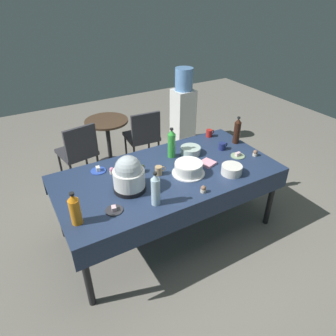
# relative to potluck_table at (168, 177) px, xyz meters

# --- Properties ---
(ground) EXTENTS (9.00, 9.00, 0.00)m
(ground) POSITION_rel_potluck_table_xyz_m (0.00, 0.00, -0.69)
(ground) COLOR slate
(potluck_table) EXTENTS (2.20, 1.10, 0.75)m
(potluck_table) POSITION_rel_potluck_table_xyz_m (0.00, 0.00, 0.00)
(potluck_table) COLOR navy
(potluck_table) RESTS_ON ground
(frosted_layer_cake) EXTENTS (0.32, 0.32, 0.12)m
(frosted_layer_cake) POSITION_rel_potluck_table_xyz_m (0.16, -0.12, 0.12)
(frosted_layer_cake) COLOR silver
(frosted_layer_cake) RESTS_ON potluck_table
(slow_cooker) EXTENTS (0.30, 0.30, 0.34)m
(slow_cooker) POSITION_rel_potluck_table_xyz_m (-0.44, -0.08, 0.22)
(slow_cooker) COLOR black
(slow_cooker) RESTS_ON potluck_table
(glass_salad_bowl) EXTENTS (0.22, 0.22, 0.08)m
(glass_salad_bowl) POSITION_rel_potluck_table_xyz_m (0.40, 0.21, 0.10)
(glass_salad_bowl) COLOR #B2C6BC
(glass_salad_bowl) RESTS_ON potluck_table
(ceramic_snack_bowl) EXTENTS (0.20, 0.20, 0.09)m
(ceramic_snack_bowl) POSITION_rel_potluck_table_xyz_m (0.53, -0.33, 0.11)
(ceramic_snack_bowl) COLOR silver
(ceramic_snack_bowl) RESTS_ON potluck_table
(dessert_plate_cobalt) EXTENTS (0.15, 0.15, 0.05)m
(dessert_plate_cobalt) POSITION_rel_potluck_table_xyz_m (-0.59, 0.37, 0.07)
(dessert_plate_cobalt) COLOR #2D4CB2
(dessert_plate_cobalt) RESTS_ON potluck_table
(dessert_plate_charcoal) EXTENTS (0.15, 0.15, 0.04)m
(dessert_plate_charcoal) POSITION_rel_potluck_table_xyz_m (-0.68, -0.29, 0.07)
(dessert_plate_charcoal) COLOR #2D2D33
(dessert_plate_charcoal) RESTS_ON potluck_table
(dessert_plate_sage) EXTENTS (0.15, 0.15, 0.05)m
(dessert_plate_sage) POSITION_rel_potluck_table_xyz_m (0.81, -0.10, 0.07)
(dessert_plate_sage) COLOR #8CA87F
(dessert_plate_sage) RESTS_ON potluck_table
(cupcake_vanilla) EXTENTS (0.05, 0.05, 0.07)m
(cupcake_vanilla) POSITION_rel_potluck_table_xyz_m (-0.49, 0.26, 0.09)
(cupcake_vanilla) COLOR beige
(cupcake_vanilla) RESTS_ON potluck_table
(cupcake_mint) EXTENTS (0.05, 0.05, 0.07)m
(cupcake_mint) POSITION_rel_potluck_table_xyz_m (0.11, -0.44, 0.09)
(cupcake_mint) COLOR beige
(cupcake_mint) RESTS_ON potluck_table
(cupcake_cocoa) EXTENTS (0.05, 0.05, 0.07)m
(cupcake_cocoa) POSITION_rel_potluck_table_xyz_m (0.98, -0.18, 0.09)
(cupcake_cocoa) COLOR beige
(cupcake_cocoa) RESTS_ON potluck_table
(soda_bottle_water) EXTENTS (0.08, 0.08, 0.32)m
(soda_bottle_water) POSITION_rel_potluck_table_xyz_m (-0.33, -0.38, 0.21)
(soda_bottle_water) COLOR silver
(soda_bottle_water) RESTS_ON potluck_table
(soda_bottle_cola) EXTENTS (0.08, 0.08, 0.32)m
(soda_bottle_cola) POSITION_rel_potluck_table_xyz_m (1.01, 0.16, 0.21)
(soda_bottle_cola) COLOR #33190F
(soda_bottle_cola) RESTS_ON potluck_table
(soda_bottle_lime_soda) EXTENTS (0.08, 0.08, 0.33)m
(soda_bottle_lime_soda) POSITION_rel_potluck_table_xyz_m (0.19, 0.26, 0.22)
(soda_bottle_lime_soda) COLOR green
(soda_bottle_lime_soda) RESTS_ON potluck_table
(soda_bottle_orange_juice) EXTENTS (0.09, 0.09, 0.29)m
(soda_bottle_orange_juice) POSITION_rel_potluck_table_xyz_m (-0.98, -0.28, 0.20)
(soda_bottle_orange_juice) COLOR orange
(soda_bottle_orange_juice) RESTS_ON potluck_table
(coffee_mug_olive) EXTENTS (0.11, 0.07, 0.08)m
(coffee_mug_olive) POSITION_rel_potluck_table_xyz_m (-0.25, 0.15, 0.10)
(coffee_mug_olive) COLOR olive
(coffee_mug_olive) RESTS_ON potluck_table
(coffee_mug_tan) EXTENTS (0.11, 0.07, 0.09)m
(coffee_mug_tan) POSITION_rel_potluck_table_xyz_m (-0.09, 0.01, 0.11)
(coffee_mug_tan) COLOR tan
(coffee_mug_tan) RESTS_ON potluck_table
(coffee_mug_red) EXTENTS (0.11, 0.07, 0.09)m
(coffee_mug_red) POSITION_rel_potluck_table_xyz_m (0.84, 0.45, 0.11)
(coffee_mug_red) COLOR #B2231E
(coffee_mug_red) RESTS_ON potluck_table
(coffee_mug_navy) EXTENTS (0.12, 0.08, 0.08)m
(coffee_mug_navy) POSITION_rel_potluck_table_xyz_m (0.76, 0.11, 0.10)
(coffee_mug_navy) COLOR navy
(coffee_mug_navy) RESTS_ON potluck_table
(paper_napkin_stack) EXTENTS (0.17, 0.17, 0.02)m
(paper_napkin_stack) POSITION_rel_potluck_table_xyz_m (0.43, -0.07, 0.07)
(paper_napkin_stack) COLOR pink
(paper_napkin_stack) RESTS_ON potluck_table
(maroon_chair_left) EXTENTS (0.51, 0.51, 0.85)m
(maroon_chair_left) POSITION_rel_potluck_table_xyz_m (-0.54, 1.40, -0.20)
(maroon_chair_left) COLOR #333338
(maroon_chair_left) RESTS_ON ground
(maroon_chair_right) EXTENTS (0.47, 0.47, 0.85)m
(maroon_chair_right) POSITION_rel_potluck_table_xyz_m (0.39, 1.40, -0.20)
(maroon_chair_right) COLOR #333338
(maroon_chair_right) RESTS_ON ground
(round_cafe_table) EXTENTS (0.60, 0.60, 0.72)m
(round_cafe_table) POSITION_rel_potluck_table_xyz_m (-0.05, 1.63, -0.19)
(round_cafe_table) COLOR #473323
(round_cafe_table) RESTS_ON ground
(water_cooler) EXTENTS (0.32, 0.32, 1.24)m
(water_cooler) POSITION_rel_potluck_table_xyz_m (1.29, 1.75, -0.10)
(water_cooler) COLOR silver
(water_cooler) RESTS_ON ground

